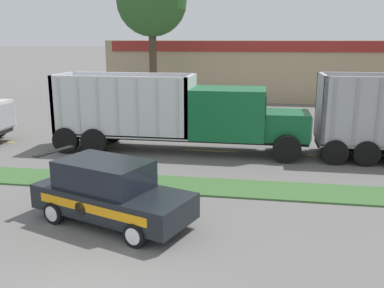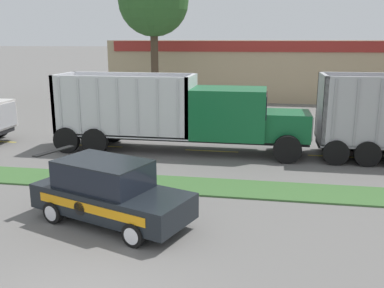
{
  "view_description": "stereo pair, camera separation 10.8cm",
  "coord_description": "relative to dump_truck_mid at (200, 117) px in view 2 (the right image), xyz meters",
  "views": [
    {
      "loc": [
        3.25,
        -6.48,
        4.86
      ],
      "look_at": [
        0.83,
        7.92,
        1.29
      ],
      "focal_mm": 40.0,
      "sensor_mm": 36.0,
      "label": 1
    },
    {
      "loc": [
        3.36,
        -6.46,
        4.86
      ],
      "look_at": [
        0.83,
        7.92,
        1.29
      ],
      "focal_mm": 40.0,
      "sensor_mm": 36.0,
      "label": 2
    }
  ],
  "objects": [
    {
      "name": "centre_line_6",
      "position": [
        5.92,
        0.23,
        -1.57
      ],
      "size": [
        2.4,
        0.14,
        0.01
      ],
      "primitive_type": "cube",
      "color": "yellow",
      "rests_on": "ground_plane"
    },
    {
      "name": "dump_truck_mid",
      "position": [
        0.0,
        0.0,
        0.0
      ],
      "size": [
        11.08,
        2.61,
        3.38
      ],
      "color": "black",
      "rests_on": "ground_plane"
    },
    {
      "name": "centre_line_4",
      "position": [
        -4.88,
        0.23,
        -1.57
      ],
      "size": [
        2.4,
        0.14,
        0.01
      ],
      "primitive_type": "cube",
      "color": "yellow",
      "rests_on": "ground_plane"
    },
    {
      "name": "rally_car",
      "position": [
        -1.24,
        -7.84,
        -0.71
      ],
      "size": [
        4.74,
        3.17,
        1.75
      ],
      "color": "black",
      "rests_on": "ground_plane"
    },
    {
      "name": "grass_verge",
      "position": [
        -0.5,
        -4.64,
        -1.55
      ],
      "size": [
        120.0,
        1.75,
        0.06
      ],
      "primitive_type": "cube",
      "color": "#3D6633",
      "rests_on": "ground_plane"
    },
    {
      "name": "centre_line_5",
      "position": [
        0.52,
        0.23,
        -1.57
      ],
      "size": [
        2.4,
        0.14,
        0.01
      ],
      "primitive_type": "cube",
      "color": "yellow",
      "rests_on": "ground_plane"
    },
    {
      "name": "store_building_backdrop",
      "position": [
        1.92,
        21.65,
        0.82
      ],
      "size": [
        24.01,
        12.1,
        4.8
      ],
      "color": "tan",
      "rests_on": "ground_plane"
    }
  ]
}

